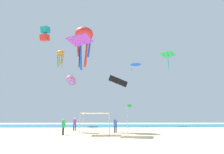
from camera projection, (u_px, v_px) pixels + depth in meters
The scene contains 15 objects.
ground at pixel (131, 136), 19.27m from camera, with size 110.00×110.00×0.10m, color #D1BA8C.
ocean_strip at pixel (116, 125), 46.83m from camera, with size 110.00×20.71×0.03m, color #1E6B93.
canopy_tent at pixel (96, 114), 21.00m from camera, with size 3.27×2.74×2.44m.
person_near_tent at pixel (115, 124), 23.79m from camera, with size 0.45×0.45×1.88m.
person_leftmost at pixel (75, 123), 27.25m from camera, with size 0.45×0.44×1.86m.
person_central at pixel (63, 125), 20.30m from camera, with size 0.43×0.48×1.81m.
banner_flag at pixel (128, 116), 23.43m from camera, with size 0.61×0.06×3.62m.
kite_diamond_purple at pixel (80, 42), 25.37m from camera, with size 3.69×3.71×4.26m.
kite_octopus_red at pixel (84, 36), 30.77m from camera, with size 3.44×3.44×7.28m.
kite_inflatable_pink at pixel (71, 80), 46.78m from camera, with size 2.47×7.47×2.79m.
kite_box_teal at pixel (45, 34), 32.49m from camera, with size 1.64×1.78×2.85m.
kite_delta_blue at pixel (136, 64), 49.65m from camera, with size 3.96×3.97×2.38m.
kite_parafoil_black at pixel (118, 81), 45.26m from camera, with size 4.96×1.24×3.02m.
kite_diamond_green at pixel (168, 55), 39.04m from camera, with size 3.61×3.61×3.70m.
kite_octopus_orange at pixel (61, 54), 44.05m from camera, with size 2.27×2.27×4.30m.
Camera 1 is at (-2.61, -20.13, 1.84)m, focal length 28.96 mm.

